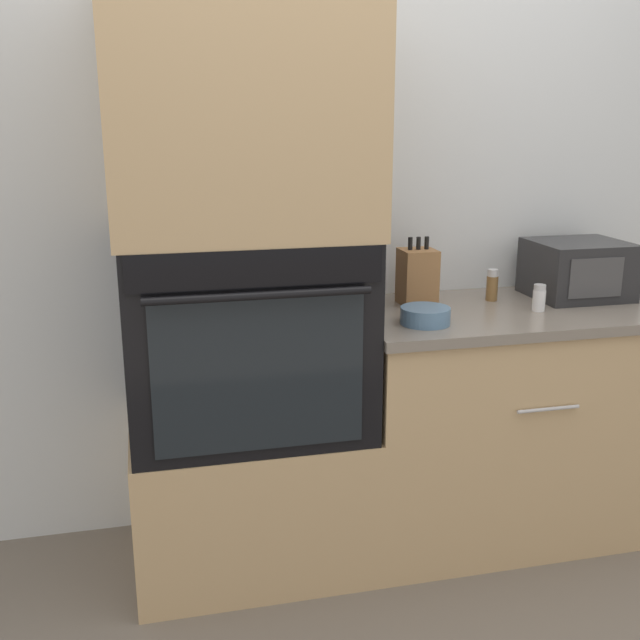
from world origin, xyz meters
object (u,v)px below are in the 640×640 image
condiment_jar_near (539,298)px  wall_oven (245,332)px  microwave (577,269)px  condiment_jar_mid (492,285)px  knife_block (417,277)px  bowl (425,316)px

condiment_jar_near → wall_oven: bearing=176.3°
microwave → condiment_jar_mid: bearing=176.7°
wall_oven → knife_block: wall_oven is taller
bowl → condiment_jar_near: bearing=8.9°
microwave → bowl: bearing=-161.7°
knife_block → bowl: knife_block is taller
wall_oven → microwave: size_ratio=2.26×
microwave → bowl: size_ratio=2.07×
knife_block → condiment_jar_mid: 0.29m
wall_oven → condiment_jar_near: (1.02, -0.07, 0.07)m
wall_oven → knife_block: 0.66m
wall_oven → condiment_jar_mid: bearing=6.8°
condiment_jar_mid → condiment_jar_near: bearing=-62.3°
condiment_jar_near → condiment_jar_mid: size_ratio=0.80×
wall_oven → bowl: size_ratio=4.68×
condiment_jar_mid → bowl: bearing=-145.2°
bowl → condiment_jar_near: 0.45m
knife_block → condiment_jar_mid: size_ratio=2.10×
bowl → condiment_jar_mid: bearing=34.8°
bowl → microwave: bearing=18.3°
wall_oven → condiment_jar_mid: size_ratio=6.56×
wall_oven → bowl: wall_oven is taller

